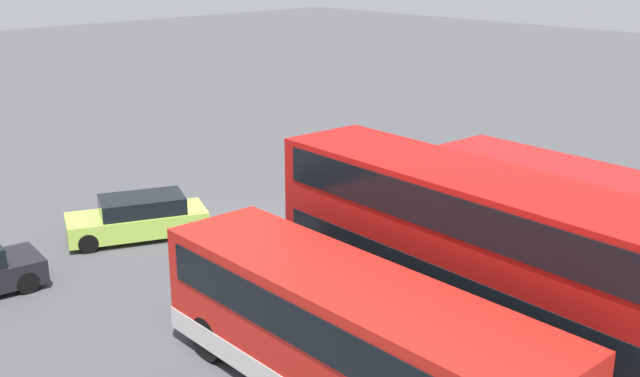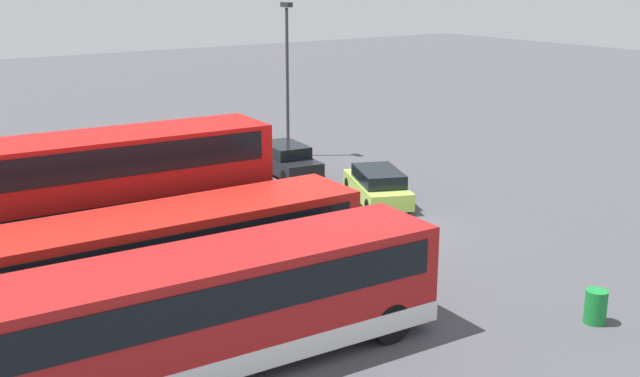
% 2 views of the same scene
% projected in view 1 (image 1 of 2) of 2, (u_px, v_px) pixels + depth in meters
% --- Properties ---
extents(ground_plane, '(140.00, 140.00, 0.00)m').
position_uv_depth(ground_plane, '(247.00, 228.00, 26.93)').
color(ground_plane, '#47474C').
extents(bus_single_deck_near_end, '(3.21, 11.39, 2.95)m').
position_uv_depth(bus_single_deck_near_end, '(601.00, 217.00, 23.20)').
color(bus_single_deck_near_end, '#A51919').
rests_on(bus_single_deck_near_end, ground).
extents(bus_single_deck_second, '(2.99, 11.57, 2.95)m').
position_uv_depth(bus_single_deck_second, '(527.00, 247.00, 20.92)').
color(bus_single_deck_second, red).
rests_on(bus_single_deck_second, ground).
extents(bus_double_decker_third, '(3.27, 11.09, 4.55)m').
position_uv_depth(bus_double_decker_third, '(473.00, 261.00, 17.87)').
color(bus_double_decker_third, '#B71411').
rests_on(bus_double_decker_third, ground).
extents(bus_single_deck_fourth, '(2.94, 10.24, 2.95)m').
position_uv_depth(bus_single_deck_fourth, '(351.00, 338.00, 16.11)').
color(bus_single_deck_fourth, red).
rests_on(bus_single_deck_fourth, ground).
extents(car_small_green, '(4.89, 3.43, 1.43)m').
position_uv_depth(car_small_green, '(139.00, 218.00, 25.90)').
color(car_small_green, '#A5D14C').
rests_on(car_small_green, ground).
extents(waste_bin_yellow, '(0.60, 0.60, 0.95)m').
position_uv_depth(waste_bin_yellow, '(428.00, 168.00, 32.49)').
color(waste_bin_yellow, '#197F33').
rests_on(waste_bin_yellow, ground).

